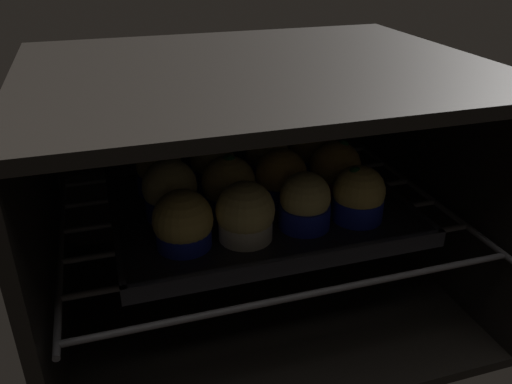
% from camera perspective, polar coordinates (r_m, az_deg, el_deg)
% --- Properties ---
extents(oven_cavity, '(0.59, 0.47, 0.37)m').
position_cam_1_polar(oven_cavity, '(0.78, -0.75, 1.03)').
color(oven_cavity, black).
rests_on(oven_cavity, ground).
extents(oven_rack, '(0.55, 0.42, 0.01)m').
position_cam_1_polar(oven_rack, '(0.76, 0.19, -2.63)').
color(oven_rack, '#4C494C').
rests_on(oven_rack, oven_cavity).
extents(baking_tray, '(0.41, 0.33, 0.02)m').
position_cam_1_polar(baking_tray, '(0.76, -0.00, -1.62)').
color(baking_tray, black).
rests_on(baking_tray, oven_rack).
extents(muffin_row0_col0, '(0.08, 0.08, 0.08)m').
position_cam_1_polar(muffin_row0_col0, '(0.65, -7.96, -3.40)').
color(muffin_row0_col0, '#1928B7').
rests_on(muffin_row0_col0, baking_tray).
extents(muffin_row0_col1, '(0.08, 0.08, 0.08)m').
position_cam_1_polar(muffin_row0_col1, '(0.66, -1.18, -2.50)').
color(muffin_row0_col1, silver).
rests_on(muffin_row0_col1, baking_tray).
extents(muffin_row0_col2, '(0.07, 0.07, 0.08)m').
position_cam_1_polar(muffin_row0_col2, '(0.69, 5.35, -1.21)').
color(muffin_row0_col2, '#1928B7').
rests_on(muffin_row0_col2, baking_tray).
extents(muffin_row0_col3, '(0.07, 0.07, 0.08)m').
position_cam_1_polar(muffin_row0_col3, '(0.72, 11.11, -0.43)').
color(muffin_row0_col3, '#1928B7').
rests_on(muffin_row0_col3, baking_tray).
extents(muffin_row1_col0, '(0.07, 0.07, 0.08)m').
position_cam_1_polar(muffin_row1_col0, '(0.72, -9.35, 0.08)').
color(muffin_row1_col0, '#1928B7').
rests_on(muffin_row1_col0, baking_tray).
extents(muffin_row1_col1, '(0.08, 0.08, 0.08)m').
position_cam_1_polar(muffin_row1_col1, '(0.73, -3.00, 0.69)').
color(muffin_row1_col1, '#1928B7').
rests_on(muffin_row1_col1, baking_tray).
extents(muffin_row1_col2, '(0.07, 0.07, 0.08)m').
position_cam_1_polar(muffin_row1_col2, '(0.75, 2.75, 1.49)').
color(muffin_row1_col2, '#1928B7').
rests_on(muffin_row1_col2, baking_tray).
extents(muffin_row1_col3, '(0.08, 0.08, 0.08)m').
position_cam_1_polar(muffin_row1_col3, '(0.78, 8.61, 2.37)').
color(muffin_row1_col3, red).
rests_on(muffin_row1_col3, baking_tray).
extents(muffin_row2_col0, '(0.07, 0.07, 0.08)m').
position_cam_1_polar(muffin_row2_col0, '(0.79, -10.47, 2.35)').
color(muffin_row2_col0, '#1928B7').
rests_on(muffin_row2_col0, baking_tray).
extents(muffin_row2_col1, '(0.07, 0.07, 0.07)m').
position_cam_1_polar(muffin_row2_col1, '(0.80, -4.75, 2.90)').
color(muffin_row2_col1, '#1928B7').
rests_on(muffin_row2_col1, baking_tray).
extents(muffin_row2_col2, '(0.07, 0.07, 0.08)m').
position_cam_1_polar(muffin_row2_col2, '(0.82, 1.18, 3.78)').
color(muffin_row2_col2, '#7A238C').
rests_on(muffin_row2_col2, baking_tray).
extents(muffin_row2_col3, '(0.08, 0.08, 0.08)m').
position_cam_1_polar(muffin_row2_col3, '(0.84, 6.21, 4.47)').
color(muffin_row2_col3, '#1928B7').
rests_on(muffin_row2_col3, baking_tray).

